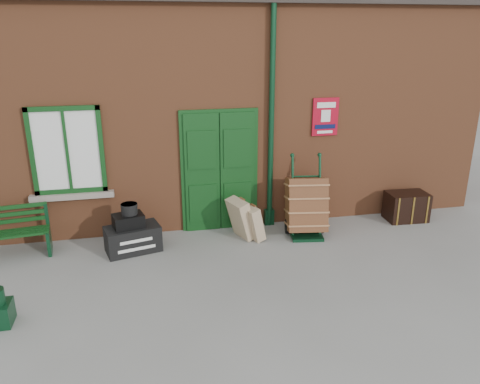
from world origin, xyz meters
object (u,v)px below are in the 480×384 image
object	(u,v)px
bench	(4,232)
dark_trunk	(406,206)
houdini_trunk	(133,239)
porter_trolley	(306,205)

from	to	relation	value
bench	dark_trunk	size ratio (longest dim) A/B	1.87
houdini_trunk	porter_trolley	xyz separation A→B (m)	(3.10, 0.06, 0.34)
porter_trolley	dark_trunk	world-z (taller)	porter_trolley
houdini_trunk	porter_trolley	world-z (taller)	porter_trolley
bench	porter_trolley	xyz separation A→B (m)	(5.16, -0.18, 0.12)
houdini_trunk	porter_trolley	distance (m)	3.12
bench	dark_trunk	world-z (taller)	bench
porter_trolley	dark_trunk	distance (m)	2.21
houdini_trunk	porter_trolley	size ratio (longest dim) A/B	0.62
houdini_trunk	dark_trunk	bearing A→B (deg)	-10.74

